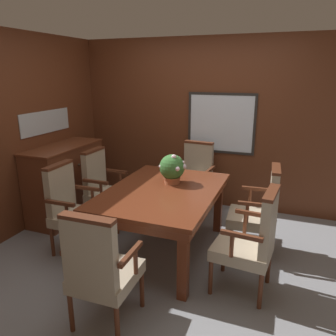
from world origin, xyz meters
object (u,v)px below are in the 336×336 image
object	(u,v)px
chair_left_near	(71,207)
chair_left_far	(104,186)
sideboard_cabinet	(66,181)
chair_right_near	(252,240)
potted_plant	(172,168)
chair_head_far	(195,176)
dining_table	(163,197)
chair_right_far	(260,209)
chair_head_near	(100,268)

from	to	relation	value
chair_left_near	chair_left_far	world-z (taller)	same
sideboard_cabinet	chair_left_far	bearing A→B (deg)	-3.27
chair_right_near	chair_left_near	bearing A→B (deg)	-86.19
chair_left_near	potted_plant	size ratio (longest dim) A/B	2.90
chair_head_far	sideboard_cabinet	xyz separation A→B (m)	(-1.63, -0.80, -0.02)
dining_table	sideboard_cabinet	xyz separation A→B (m)	(-1.62, 0.42, -0.14)
chair_head_far	chair_right_far	distance (m)	1.32
chair_right_near	sideboard_cabinet	bearing A→B (deg)	-101.77
dining_table	sideboard_cabinet	bearing A→B (deg)	165.58
dining_table	chair_head_near	distance (m)	1.25
chair_left_far	sideboard_cabinet	distance (m)	0.63
chair_head_near	chair_left_near	bearing A→B (deg)	-45.06
chair_head_near	sideboard_cabinet	distance (m)	2.30
chair_right_far	potted_plant	size ratio (longest dim) A/B	2.90
dining_table	chair_head_near	world-z (taller)	chair_head_near
chair_left_near	sideboard_cabinet	distance (m)	1.00
potted_plant	sideboard_cabinet	bearing A→B (deg)	173.63
chair_head_near	potted_plant	size ratio (longest dim) A/B	2.90
dining_table	chair_left_far	bearing A→B (deg)	159.00
dining_table	chair_right_far	world-z (taller)	chair_right_far
chair_head_far	chair_right_far	size ratio (longest dim) A/B	1.00
dining_table	chair_left_far	size ratio (longest dim) A/B	1.60
chair_left_near	chair_left_far	size ratio (longest dim) A/B	1.00
dining_table	chair_right_far	bearing A→B (deg)	19.18
chair_right_near	chair_right_far	bearing A→B (deg)	-174.40
chair_left_near	dining_table	bearing A→B (deg)	-71.81
chair_right_near	potted_plant	bearing A→B (deg)	-116.80
chair_head_far	chair_right_near	distance (m)	1.89
chair_left_near	potted_plant	bearing A→B (deg)	-60.96
chair_left_near	chair_head_far	size ratio (longest dim) A/B	1.00
chair_left_near	sideboard_cabinet	bearing A→B (deg)	40.16
chair_left_near	chair_right_near	size ratio (longest dim) A/B	1.00
sideboard_cabinet	chair_right_far	bearing A→B (deg)	-1.52
potted_plant	sideboard_cabinet	size ratio (longest dim) A/B	0.29
dining_table	sideboard_cabinet	world-z (taller)	sideboard_cabinet
chair_head_far	chair_right_near	size ratio (longest dim) A/B	1.00
chair_left_far	chair_right_near	bearing A→B (deg)	-109.77
chair_left_near	sideboard_cabinet	size ratio (longest dim) A/B	0.84
dining_table	chair_left_near	xyz separation A→B (m)	(-0.96, -0.34, -0.12)
potted_plant	chair_head_far	bearing A→B (deg)	90.66
chair_left_near	chair_head_near	xyz separation A→B (m)	(0.94, -0.90, 0.00)
chair_left_far	sideboard_cabinet	bearing A→B (deg)	87.81
chair_left_far	chair_head_near	bearing A→B (deg)	-148.04
chair_head_far	dining_table	bearing A→B (deg)	-85.13
chair_left_near	chair_head_near	size ratio (longest dim) A/B	1.00
dining_table	chair_right_near	size ratio (longest dim) A/B	1.60
potted_plant	sideboard_cabinet	distance (m)	1.71
sideboard_cabinet	chair_right_near	bearing A→B (deg)	-16.87
chair_head_far	chair_left_far	size ratio (longest dim) A/B	1.00
chair_left_near	sideboard_cabinet	xyz separation A→B (m)	(-0.66, 0.75, -0.02)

